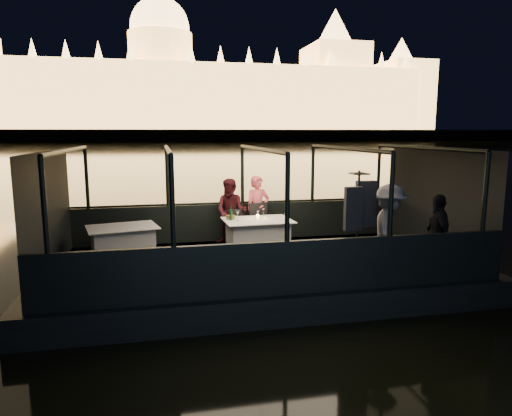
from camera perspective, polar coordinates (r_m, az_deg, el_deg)
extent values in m
plane|color=black|center=(88.98, -10.79, 7.28)|extent=(500.00, 500.00, 0.00)
cube|color=black|center=(9.64, 0.50, -9.52)|extent=(8.60, 4.40, 1.00)
cube|color=black|center=(9.49, 0.50, -6.77)|extent=(8.00, 4.00, 0.04)
cube|color=black|center=(11.29, -1.69, -1.70)|extent=(8.00, 0.08, 0.90)
cube|color=black|center=(7.50, 3.84, -7.49)|extent=(8.00, 0.08, 0.90)
cube|color=#423D33|center=(218.92, -11.60, 8.71)|extent=(400.00, 140.00, 6.00)
cube|color=silver|center=(9.93, 0.19, -3.63)|extent=(1.49, 1.11, 0.77)
cube|color=silver|center=(9.78, -16.27, -4.22)|extent=(1.56, 1.28, 0.73)
cube|color=black|center=(10.58, -2.31, -2.46)|extent=(0.49, 0.49, 0.84)
cube|color=black|center=(10.61, 0.49, -2.42)|extent=(0.55, 0.55, 0.98)
imported|color=#F45869|center=(10.90, 0.23, -0.49)|extent=(0.65, 0.51, 1.61)
imported|color=#3D1118|center=(10.74, -3.11, -0.65)|extent=(0.93, 0.84, 1.57)
imported|color=white|center=(8.64, 16.25, -2.84)|extent=(1.02, 1.27, 1.73)
imported|color=black|center=(9.11, 21.74, -2.52)|extent=(0.55, 0.95, 1.52)
cylinder|color=#143916|center=(9.79, -3.15, -0.67)|extent=(0.08, 0.08, 0.30)
cylinder|color=olive|center=(9.94, -3.18, -1.16)|extent=(0.24, 0.24, 0.08)
cylinder|color=#FFB83F|center=(9.98, 0.23, -1.10)|extent=(0.06, 0.06, 0.08)
cylinder|color=silver|center=(10.02, 1.97, -1.24)|extent=(0.29, 0.29, 0.02)
cylinder|color=white|center=(10.11, -2.63, -1.15)|extent=(0.33, 0.33, 0.02)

